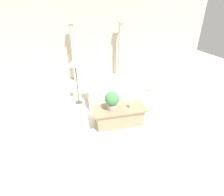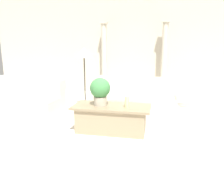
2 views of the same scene
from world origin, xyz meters
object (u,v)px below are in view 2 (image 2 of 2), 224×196
object	(u,v)px
loveseat	(33,103)
potted_plant	(100,90)
floor_lamp	(84,56)
coffee_table	(112,118)
sofa_long	(139,100)

from	to	relation	value
loveseat	potted_plant	world-z (taller)	potted_plant
floor_lamp	loveseat	bearing A→B (deg)	-132.11
coffee_table	potted_plant	xyz separation A→B (m)	(-0.20, -0.03, 0.52)
loveseat	floor_lamp	size ratio (longest dim) A/B	0.82
loveseat	sofa_long	bearing A→B (deg)	20.54
sofa_long	loveseat	distance (m)	2.39
loveseat	coffee_table	size ratio (longest dim) A/B	0.89
loveseat	coffee_table	world-z (taller)	loveseat
coffee_table	floor_lamp	xyz separation A→B (m)	(-0.98, 1.39, 1.07)
sofa_long	floor_lamp	world-z (taller)	floor_lamp
sofa_long	loveseat	size ratio (longest dim) A/B	1.75
coffee_table	potted_plant	world-z (taller)	potted_plant
potted_plant	floor_lamp	size ratio (longest dim) A/B	0.33
sofa_long	floor_lamp	xyz separation A→B (m)	(-1.37, 0.13, 0.99)
sofa_long	loveseat	xyz separation A→B (m)	(-2.24, -0.84, 0.01)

